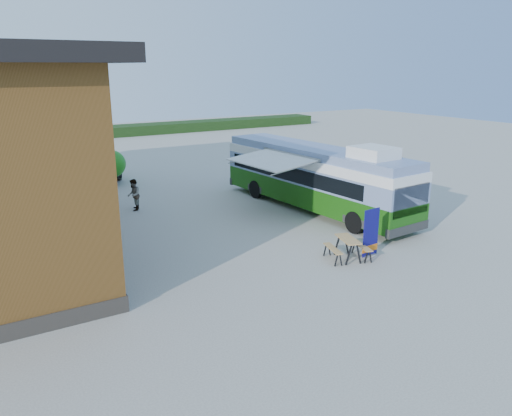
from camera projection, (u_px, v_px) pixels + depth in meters
ground at (306, 267)px, 17.83m from camera, size 100.00×100.00×0.00m
hedge at (152, 129)px, 52.93m from camera, size 40.00×3.00×1.00m
bus at (315, 175)px, 24.58m from camera, size 3.34×11.87×3.60m
awning at (274, 161)px, 23.48m from camera, size 2.88×4.29×0.51m
banner at (371, 237)px, 18.69m from camera, size 0.80×0.22×1.84m
picnic_table at (348, 244)px, 18.37m from camera, size 1.74×1.63×0.82m
person_a at (91, 202)px, 23.27m from camera, size 0.70×0.66×1.60m
person_b at (134, 195)px, 24.63m from camera, size 0.84×0.93×1.57m
slurry_tanker at (100, 160)px, 31.41m from camera, size 2.22×5.54×2.06m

